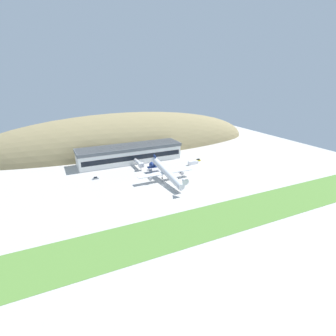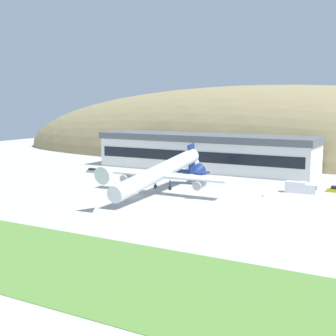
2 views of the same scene
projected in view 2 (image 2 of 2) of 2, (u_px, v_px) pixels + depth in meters
The scene contains 9 objects.
ground_plane at pixel (132, 197), 121.19m from camera, with size 335.36×335.36×0.00m, color #B7B5AF.
hill_backdrop at pixel (265, 158), 203.39m from camera, with size 266.23×69.02×63.10m, color #8E7F56.
terminal_building at pixel (205, 150), 168.02m from camera, with size 79.97×19.54×12.91m.
jetway_0 at pixel (186, 165), 153.07m from camera, with size 3.38×14.46×5.43m.
cargo_airplane at pixel (161, 173), 123.33m from camera, with size 37.01×50.29×11.29m.
service_car_0 at pixel (335, 190), 127.21m from camera, with size 4.07×2.09×1.70m.
service_car_1 at pixel (92, 171), 162.37m from camera, with size 4.11×1.78×1.54m.
fuel_truck at pixel (300, 188), 125.94m from camera, with size 8.24×2.84×3.04m.
traffic_cone_0 at pixel (263, 195), 121.37m from camera, with size 0.52×0.52×0.58m.
Camera 2 is at (65.85, -99.47, 24.43)m, focal length 50.00 mm.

